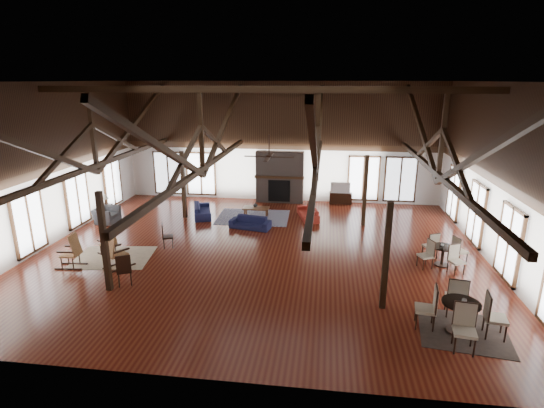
# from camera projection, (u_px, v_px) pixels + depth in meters

# --- Properties ---
(floor) EXTENTS (16.00, 16.00, 0.00)m
(floor) POSITION_uv_depth(u_px,v_px,m) (259.00, 251.00, 15.58)
(floor) COLOR #602514
(floor) RESTS_ON ground
(ceiling) EXTENTS (16.00, 14.00, 0.02)m
(ceiling) POSITION_uv_depth(u_px,v_px,m) (258.00, 82.00, 13.89)
(ceiling) COLOR black
(ceiling) RESTS_ON wall_back
(wall_back) EXTENTS (16.00, 0.02, 6.00)m
(wall_back) POSITION_uv_depth(u_px,v_px,m) (281.00, 143.00, 21.39)
(wall_back) COLOR silver
(wall_back) RESTS_ON floor
(wall_front) EXTENTS (16.00, 0.02, 6.00)m
(wall_front) POSITION_uv_depth(u_px,v_px,m) (201.00, 247.00, 8.07)
(wall_front) COLOR silver
(wall_front) RESTS_ON floor
(wall_left) EXTENTS (0.02, 14.00, 6.00)m
(wall_left) POSITION_uv_depth(u_px,v_px,m) (46.00, 165.00, 15.72)
(wall_left) COLOR silver
(wall_left) RESTS_ON floor
(wall_right) EXTENTS (0.02, 14.00, 6.00)m
(wall_right) POSITION_uv_depth(u_px,v_px,m) (502.00, 178.00, 13.74)
(wall_right) COLOR silver
(wall_right) RESTS_ON floor
(roof_truss) EXTENTS (15.60, 14.07, 3.14)m
(roof_truss) POSITION_uv_depth(u_px,v_px,m) (258.00, 142.00, 14.44)
(roof_truss) COLOR black
(roof_truss) RESTS_ON wall_back
(post_grid) EXTENTS (8.16, 7.16, 3.05)m
(post_grid) POSITION_uv_depth(u_px,v_px,m) (259.00, 212.00, 15.15)
(post_grid) COLOR black
(post_grid) RESTS_ON floor
(fireplace) EXTENTS (2.50, 0.69, 2.60)m
(fireplace) POSITION_uv_depth(u_px,v_px,m) (280.00, 177.00, 21.56)
(fireplace) COLOR brown
(fireplace) RESTS_ON floor
(ceiling_fan) EXTENTS (1.60, 1.60, 0.75)m
(ceiling_fan) POSITION_uv_depth(u_px,v_px,m) (269.00, 156.00, 13.51)
(ceiling_fan) COLOR black
(ceiling_fan) RESTS_ON roof_truss
(sofa_navy_front) EXTENTS (1.81, 0.99, 0.50)m
(sofa_navy_front) POSITION_uv_depth(u_px,v_px,m) (250.00, 223.00, 17.92)
(sofa_navy_front) COLOR #15173A
(sofa_navy_front) RESTS_ON floor
(sofa_navy_left) EXTENTS (2.00, 1.26, 0.54)m
(sofa_navy_left) POSITION_uv_depth(u_px,v_px,m) (202.00, 210.00, 19.54)
(sofa_navy_left) COLOR #171A40
(sofa_navy_left) RESTS_ON floor
(sofa_orange) EXTENTS (1.88, 1.12, 0.51)m
(sofa_orange) POSITION_uv_depth(u_px,v_px,m) (308.00, 213.00, 19.22)
(sofa_orange) COLOR maroon
(sofa_orange) RESTS_ON floor
(coffee_table) EXTENTS (1.20, 0.62, 0.45)m
(coffee_table) POSITION_uv_depth(u_px,v_px,m) (256.00, 209.00, 19.36)
(coffee_table) COLOR brown
(coffee_table) RESTS_ON floor
(vase) EXTENTS (0.23, 0.23, 0.21)m
(vase) POSITION_uv_depth(u_px,v_px,m) (255.00, 205.00, 19.42)
(vase) COLOR #B2B2B2
(vase) RESTS_ON coffee_table
(armchair) EXTENTS (1.06, 0.93, 0.66)m
(armchair) POSITION_uv_depth(u_px,v_px,m) (107.00, 215.00, 18.66)
(armchair) COLOR #2E2E31
(armchair) RESTS_ON floor
(side_table_lamp) EXTENTS (0.43, 0.43, 1.11)m
(side_table_lamp) POSITION_uv_depth(u_px,v_px,m) (106.00, 208.00, 19.39)
(side_table_lamp) COLOR black
(side_table_lamp) RESTS_ON floor
(rocking_chair_a) EXTENTS (0.90, 0.78, 1.03)m
(rocking_chair_a) POSITION_uv_depth(u_px,v_px,m) (109.00, 243.00, 15.09)
(rocking_chair_a) COLOR #9A653A
(rocking_chair_a) RESTS_ON floor
(rocking_chair_b) EXTENTS (0.95, 1.07, 1.22)m
(rocking_chair_b) POSITION_uv_depth(u_px,v_px,m) (114.00, 252.00, 14.02)
(rocking_chair_b) COLOR #9A653A
(rocking_chair_b) RESTS_ON floor
(rocking_chair_c) EXTENTS (0.95, 0.56, 1.18)m
(rocking_chair_c) POSITION_uv_depth(u_px,v_px,m) (73.00, 252.00, 14.11)
(rocking_chair_c) COLOR #9A653A
(rocking_chair_c) RESTS_ON floor
(side_chair_a) EXTENTS (0.50, 0.50, 0.92)m
(side_chair_a) POSITION_uv_depth(u_px,v_px,m) (165.00, 234.00, 15.79)
(side_chair_a) COLOR black
(side_chair_a) RESTS_ON floor
(side_chair_b) EXTENTS (0.58, 0.58, 1.03)m
(side_chair_b) POSITION_uv_depth(u_px,v_px,m) (124.00, 268.00, 12.82)
(side_chair_b) COLOR black
(side_chair_b) RESTS_ON floor
(cafe_table_near) EXTENTS (2.19, 2.19, 1.12)m
(cafe_table_near) POSITION_uv_depth(u_px,v_px,m) (460.00, 311.00, 10.47)
(cafe_table_near) COLOR black
(cafe_table_near) RESTS_ON floor
(cafe_table_far) EXTENTS (1.82, 1.82, 0.94)m
(cafe_table_far) POSITION_uv_depth(u_px,v_px,m) (443.00, 252.00, 14.29)
(cafe_table_far) COLOR black
(cafe_table_far) RESTS_ON floor
(cup_near) EXTENTS (0.13, 0.13, 0.09)m
(cup_near) POSITION_uv_depth(u_px,v_px,m) (464.00, 301.00, 10.38)
(cup_near) COLOR #B2B2B2
(cup_near) RESTS_ON cafe_table_near
(cup_far) EXTENTS (0.14, 0.14, 0.09)m
(cup_far) POSITION_uv_depth(u_px,v_px,m) (442.00, 245.00, 14.25)
(cup_far) COLOR #B2B2B2
(cup_far) RESTS_ON cafe_table_far
(tv_console) EXTENTS (1.11, 0.42, 0.56)m
(tv_console) POSITION_uv_depth(u_px,v_px,m) (341.00, 198.00, 21.54)
(tv_console) COLOR black
(tv_console) RESTS_ON floor
(television) EXTENTS (0.97, 0.13, 0.56)m
(television) POSITION_uv_depth(u_px,v_px,m) (340.00, 187.00, 21.38)
(television) COLOR #B2B2B2
(television) RESTS_ON tv_console
(rug_tan) EXTENTS (2.85, 2.37, 0.01)m
(rug_tan) POSITION_uv_depth(u_px,v_px,m) (114.00, 257.00, 15.03)
(rug_tan) COLOR #C7AB8A
(rug_tan) RESTS_ON floor
(rug_navy) EXTENTS (3.28, 2.50, 0.01)m
(rug_navy) POSITION_uv_depth(u_px,v_px,m) (253.00, 217.00, 19.42)
(rug_navy) COLOR #1B1B4C
(rug_navy) RESTS_ON floor
(rug_dark) EXTENTS (2.34, 2.18, 0.01)m
(rug_dark) POSITION_uv_depth(u_px,v_px,m) (463.00, 331.00, 10.62)
(rug_dark) COLOR black
(rug_dark) RESTS_ON floor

